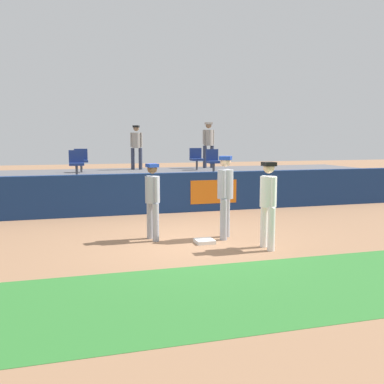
# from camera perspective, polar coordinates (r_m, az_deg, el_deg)

# --- Properties ---
(ground_plane) EXTENTS (60.00, 60.00, 0.00)m
(ground_plane) POSITION_cam_1_polar(r_m,az_deg,el_deg) (9.51, -0.16, -6.67)
(ground_plane) COLOR #936B4C
(grass_foreground_strip) EXTENTS (18.00, 2.80, 0.01)m
(grass_foreground_strip) POSITION_cam_1_polar(r_m,az_deg,el_deg) (6.67, 7.35, -12.78)
(grass_foreground_strip) COLOR #2D722D
(grass_foreground_strip) RESTS_ON ground_plane
(first_base) EXTENTS (0.40, 0.40, 0.08)m
(first_base) POSITION_cam_1_polar(r_m,az_deg,el_deg) (9.45, 1.67, -6.51)
(first_base) COLOR white
(first_base) RESTS_ON ground_plane
(player_fielder_home) EXTENTS (0.35, 0.56, 1.79)m
(player_fielder_home) POSITION_cam_1_polar(r_m,az_deg,el_deg) (8.92, 10.03, -0.94)
(player_fielder_home) COLOR white
(player_fielder_home) RESTS_ON ground_plane
(player_runner_visitor) EXTENTS (0.49, 0.49, 1.87)m
(player_runner_visitor) POSITION_cam_1_polar(r_m,az_deg,el_deg) (9.74, 4.42, 0.12)
(player_runner_visitor) COLOR #9EA3AD
(player_runner_visitor) RESTS_ON ground_plane
(player_coach_visitor) EXTENTS (0.39, 0.47, 1.71)m
(player_coach_visitor) POSITION_cam_1_polar(r_m,az_deg,el_deg) (9.61, -5.24, -0.54)
(player_coach_visitor) COLOR #9EA3AD
(player_coach_visitor) RESTS_ON ground_plane
(field_wall) EXTENTS (18.00, 0.26, 1.22)m
(field_wall) POSITION_cam_1_polar(r_m,az_deg,el_deg) (13.11, -4.70, -0.16)
(field_wall) COLOR navy
(field_wall) RESTS_ON ground_plane
(bleacher_platform) EXTENTS (18.00, 4.80, 1.05)m
(bleacher_platform) POSITION_cam_1_polar(r_m,az_deg,el_deg) (15.63, -6.56, 0.68)
(bleacher_platform) COLOR #59595E
(bleacher_platform) RESTS_ON ground_plane
(seat_front_right) EXTENTS (0.44, 0.44, 0.84)m
(seat_front_right) POSITION_cam_1_polar(r_m,az_deg,el_deg) (15.00, 2.80, 4.26)
(seat_front_right) COLOR #4C4C51
(seat_front_right) RESTS_ON bleacher_platform
(seat_back_right) EXTENTS (0.47, 0.44, 0.84)m
(seat_back_right) POSITION_cam_1_polar(r_m,az_deg,el_deg) (16.70, 0.58, 4.57)
(seat_back_right) COLOR #4C4C51
(seat_back_right) RESTS_ON bleacher_platform
(seat_front_left) EXTENTS (0.46, 0.44, 0.84)m
(seat_front_left) POSITION_cam_1_polar(r_m,az_deg,el_deg) (14.22, -15.03, 3.87)
(seat_front_left) COLOR #4C4C51
(seat_front_left) RESTS_ON bleacher_platform
(seat_back_left) EXTENTS (0.47, 0.44, 0.84)m
(seat_back_left) POSITION_cam_1_polar(r_m,az_deg,el_deg) (16.02, -14.45, 4.23)
(seat_back_left) COLOR #4C4C51
(seat_back_left) RESTS_ON bleacher_platform
(spectator_hooded) EXTENTS (0.52, 0.40, 1.86)m
(spectator_hooded) POSITION_cam_1_polar(r_m,az_deg,el_deg) (17.80, 2.20, 6.67)
(spectator_hooded) COLOR #33384C
(spectator_hooded) RESTS_ON bleacher_platform
(spectator_capped) EXTENTS (0.45, 0.42, 1.71)m
(spectator_capped) POSITION_cam_1_polar(r_m,az_deg,el_deg) (17.01, -7.36, 6.30)
(spectator_capped) COLOR #33384C
(spectator_capped) RESTS_ON bleacher_platform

